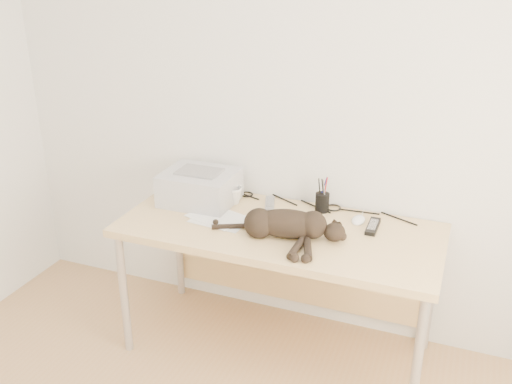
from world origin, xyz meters
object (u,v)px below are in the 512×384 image
at_px(desk, 284,243).
at_px(cat, 284,225).
at_px(printer, 200,187).
at_px(mug, 233,195).
at_px(mouse, 358,218).
at_px(pen_cup, 322,202).

distance_m(desk, cat, 0.28).
height_order(printer, cat, printer).
relative_size(desk, printer, 4.15).
relative_size(mug, mouse, 0.89).
bearing_deg(desk, mug, 163.25).
bearing_deg(mug, cat, -36.51).
relative_size(pen_cup, mouse, 1.65).
xyz_separation_m(desk, mouse, (0.36, 0.12, 0.15)).
relative_size(cat, pen_cup, 3.55).
relative_size(printer, cat, 0.58).
bearing_deg(printer, mouse, 4.74).
distance_m(printer, cat, 0.61).
xyz_separation_m(desk, pen_cup, (0.15, 0.17, 0.19)).
xyz_separation_m(printer, mug, (0.18, 0.05, -0.04)).
xyz_separation_m(printer, pen_cup, (0.65, 0.12, -0.04)).
height_order(desk, mug, mug).
height_order(printer, mug, printer).
bearing_deg(pen_cup, printer, -169.30).
bearing_deg(mug, printer, -164.70).
relative_size(printer, mug, 3.81).
xyz_separation_m(cat, mug, (-0.38, 0.28, -0.02)).
distance_m(cat, pen_cup, 0.37).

